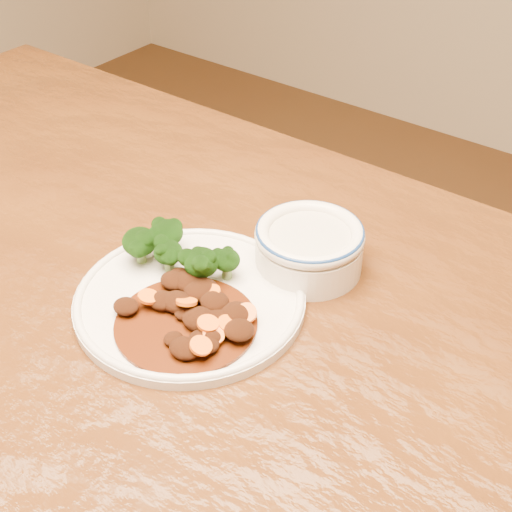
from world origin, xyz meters
The scene contains 5 objects.
dining_table centered at (0.00, 0.00, 0.67)m, with size 1.50×0.90×0.75m.
dinner_plate centered at (0.01, 0.07, 0.76)m, with size 0.25×0.25×0.02m.
broccoli_florets centered at (-0.04, 0.10, 0.79)m, with size 0.13×0.07×0.04m.
mince_stew centered at (0.03, 0.05, 0.77)m, with size 0.15×0.15×0.03m.
dip_bowl centered at (0.07, 0.20, 0.78)m, with size 0.12×0.12×0.06m.
Camera 1 is at (0.41, -0.35, 1.26)m, focal length 50.00 mm.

